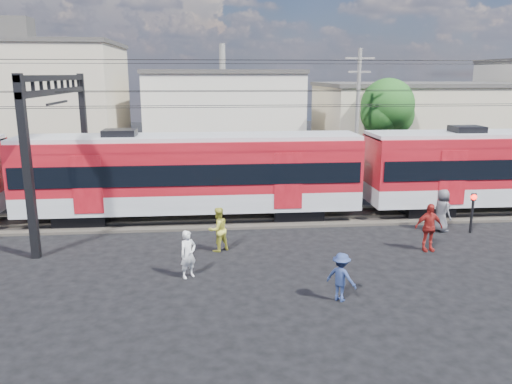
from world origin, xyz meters
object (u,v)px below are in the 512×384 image
Objects in this scene: pedestrian_a at (188,254)px; crossing_signal at (473,206)px; pedestrian_c at (341,277)px; commuter_train at (195,172)px.

crossing_signal is (12.44, 3.90, 0.41)m from pedestrian_a.
crossing_signal is at bearing -98.58° from pedestrian_c.
pedestrian_a is at bearing 16.62° from pedestrian_c.
pedestrian_c is at bearing -61.23° from pedestrian_a.
pedestrian_a is 5.36m from pedestrian_c.
commuter_train is 29.58× the size of pedestrian_a.
crossing_signal is (7.61, 6.21, 0.48)m from pedestrian_c.
pedestrian_c is (4.83, -2.31, -0.07)m from pedestrian_a.
commuter_train is 10.57m from pedestrian_c.
commuter_train is 32.11× the size of pedestrian_c.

